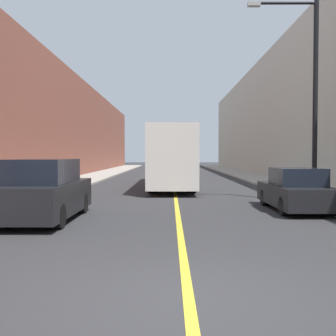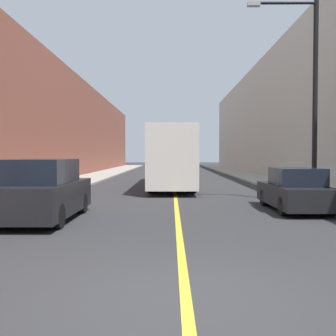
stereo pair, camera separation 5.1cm
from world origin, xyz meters
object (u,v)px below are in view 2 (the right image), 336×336
Objects in this scene: parked_suv_left at (44,192)px; street_lamp_right at (309,87)px; bus at (172,157)px; car_right_near at (295,191)px.

parked_suv_left is 0.57× the size of street_lamp_right.
street_lamp_right is (5.55, -8.19, 2.88)m from bus.
street_lamp_right is (9.44, 4.30, 3.88)m from parked_suv_left.
car_right_near is at bearing -119.19° from street_lamp_right.
bus is 10.30m from street_lamp_right.
car_right_near is at bearing 14.70° from parked_suv_left.
bus is 3.02× the size of car_right_near.
street_lamp_right is (1.19, 2.14, 4.05)m from car_right_near.
parked_suv_left is 1.09× the size of car_right_near.
parked_suv_left is (-3.89, -12.49, -1.00)m from bus.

